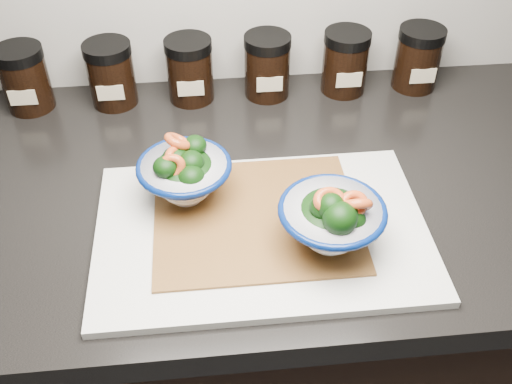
{
  "coord_description": "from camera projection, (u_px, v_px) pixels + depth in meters",
  "views": [
    {
      "loc": [
        -0.11,
        0.77,
        1.49
      ],
      "look_at": [
        -0.05,
        1.36,
        0.96
      ],
      "focal_mm": 42.0,
      "sensor_mm": 36.0,
      "label": 1
    }
  ],
  "objects": [
    {
      "name": "bowl_right",
      "position": [
        333.0,
        220.0,
        0.76
      ],
      "size": [
        0.14,
        0.14,
        0.1
      ],
      "rotation": [
        0.0,
        0.0,
        0.28
      ],
      "color": "white",
      "rests_on": "bamboo_mat"
    },
    {
      "name": "bowl_left",
      "position": [
        185.0,
        174.0,
        0.83
      ],
      "size": [
        0.13,
        0.13,
        0.1
      ],
      "rotation": [
        0.0,
        0.0,
        -0.38
      ],
      "color": "white",
      "rests_on": "bamboo_mat"
    },
    {
      "name": "cabinet",
      "position": [
        276.0,
        353.0,
        1.22
      ],
      "size": [
        3.43,
        0.58,
        0.86
      ],
      "primitive_type": "cube",
      "color": "black",
      "rests_on": "ground"
    },
    {
      "name": "spice_jar_f",
      "position": [
        418.0,
        58.0,
        1.07
      ],
      "size": [
        0.08,
        0.08,
        0.11
      ],
      "color": "black",
      "rests_on": "countertop"
    },
    {
      "name": "bamboo_mat",
      "position": [
        256.0,
        217.0,
        0.83
      ],
      "size": [
        0.28,
        0.24,
        0.0
      ],
      "primitive_type": "cube",
      "color": "#9A622E",
      "rests_on": "cutting_board"
    },
    {
      "name": "countertop",
      "position": [
        282.0,
        188.0,
        0.92
      ],
      "size": [
        3.5,
        0.6,
        0.04
      ],
      "primitive_type": "cube",
      "color": "black",
      "rests_on": "cabinet"
    },
    {
      "name": "spice_jar_b",
      "position": [
        111.0,
        74.0,
        1.03
      ],
      "size": [
        0.08,
        0.08,
        0.11
      ],
      "color": "black",
      "rests_on": "countertop"
    },
    {
      "name": "spice_jar_c",
      "position": [
        190.0,
        70.0,
        1.04
      ],
      "size": [
        0.08,
        0.08,
        0.11
      ],
      "color": "black",
      "rests_on": "countertop"
    },
    {
      "name": "spice_jar_a",
      "position": [
        25.0,
        78.0,
        1.02
      ],
      "size": [
        0.08,
        0.08,
        0.11
      ],
      "color": "black",
      "rests_on": "countertop"
    },
    {
      "name": "cutting_board",
      "position": [
        262.0,
        231.0,
        0.82
      ],
      "size": [
        0.45,
        0.3,
        0.01
      ],
      "primitive_type": "cube",
      "color": "silver",
      "rests_on": "countertop"
    },
    {
      "name": "spice_jar_d",
      "position": [
        267.0,
        66.0,
        1.05
      ],
      "size": [
        0.08,
        0.08,
        0.11
      ],
      "color": "black",
      "rests_on": "countertop"
    },
    {
      "name": "spice_jar_e",
      "position": [
        345.0,
        62.0,
        1.06
      ],
      "size": [
        0.08,
        0.08,
        0.11
      ],
      "color": "black",
      "rests_on": "countertop"
    }
  ]
}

